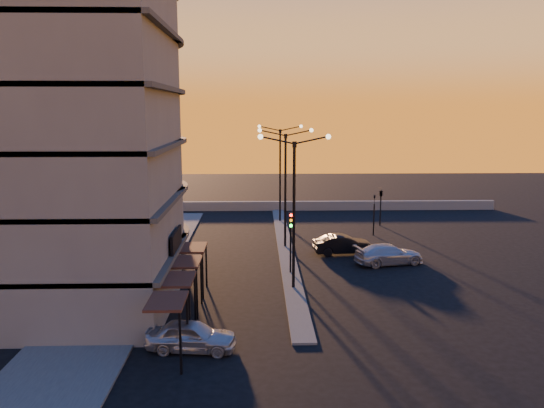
{
  "coord_description": "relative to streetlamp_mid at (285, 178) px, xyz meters",
  "views": [
    {
      "loc": [
        -2.15,
        -31.27,
        10.9
      ],
      "look_at": [
        -1.18,
        5.44,
        4.37
      ],
      "focal_mm": 35.0,
      "sensor_mm": 36.0,
      "label": 1
    }
  ],
  "objects": [
    {
      "name": "ground",
      "position": [
        0.0,
        -10.0,
        -5.59
      ],
      "size": [
        120.0,
        120.0,
        0.0
      ],
      "primitive_type": "plane",
      "color": "black",
      "rests_on": "ground"
    },
    {
      "name": "signal_east_b",
      "position": [
        9.5,
        8.0,
        -2.49
      ],
      "size": [
        0.42,
        1.99,
        3.6
      ],
      "color": "black",
      "rests_on": "ground"
    },
    {
      "name": "building",
      "position": [
        -14.0,
        -9.97,
        6.32
      ],
      "size": [
        14.35,
        17.08,
        25.0
      ],
      "color": "slate",
      "rests_on": "ground"
    },
    {
      "name": "streetlamp_far",
      "position": [
        0.0,
        10.0,
        0.0
      ],
      "size": [
        4.32,
        0.32,
        9.51
      ],
      "color": "black",
      "rests_on": "ground"
    },
    {
      "name": "car_hatchback",
      "position": [
        -5.24,
        -18.35,
        -4.89
      ],
      "size": [
        4.29,
        2.09,
        1.41
      ],
      "primitive_type": "imported",
      "rotation": [
        0.0,
        0.0,
        1.47
      ],
      "color": "#B0B2B8",
      "rests_on": "ground"
    },
    {
      "name": "car_sedan",
      "position": [
        4.33,
        -2.02,
        -4.85
      ],
      "size": [
        4.65,
        2.07,
        1.48
      ],
      "primitive_type": "imported",
      "rotation": [
        0.0,
        0.0,
        1.68
      ],
      "color": "black",
      "rests_on": "ground"
    },
    {
      "name": "streetlamp_near",
      "position": [
        0.0,
        -10.0,
        0.0
      ],
      "size": [
        4.32,
        0.32,
        9.51
      ],
      "color": "black",
      "rests_on": "ground"
    },
    {
      "name": "parapet",
      "position": [
        2.0,
        16.0,
        -5.09
      ],
      "size": [
        44.0,
        0.5,
        1.0
      ],
      "primitive_type": "cube",
      "color": "slate",
      "rests_on": "ground"
    },
    {
      "name": "signal_east_a",
      "position": [
        8.0,
        4.0,
        -3.66
      ],
      "size": [
        0.13,
        0.16,
        3.6
      ],
      "color": "black",
      "rests_on": "ground"
    },
    {
      "name": "streetlamp_mid",
      "position": [
        0.0,
        0.0,
        0.0
      ],
      "size": [
        4.32,
        0.32,
        9.51
      ],
      "color": "black",
      "rests_on": "ground"
    },
    {
      "name": "traffic_light_main",
      "position": [
        0.0,
        -7.13,
        -2.7
      ],
      "size": [
        0.28,
        0.44,
        4.25
      ],
      "color": "black",
      "rests_on": "ground"
    },
    {
      "name": "median",
      "position": [
        0.0,
        0.0,
        -5.53
      ],
      "size": [
        1.2,
        36.0,
        0.12
      ],
      "primitive_type": "cube",
      "color": "#4E4E4C",
      "rests_on": "ground"
    },
    {
      "name": "sidewalk_west",
      "position": [
        -10.5,
        -6.0,
        -5.53
      ],
      "size": [
        5.0,
        40.0,
        0.12
      ],
      "primitive_type": "cube",
      "color": "#4E4E4C",
      "rests_on": "ground"
    },
    {
      "name": "car_wagon",
      "position": [
        7.2,
        -4.81,
        -4.87
      ],
      "size": [
        5.29,
        3.07,
        1.44
      ],
      "primitive_type": "imported",
      "rotation": [
        0.0,
        0.0,
        1.79
      ],
      "color": "#B9BBC2",
      "rests_on": "ground"
    }
  ]
}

